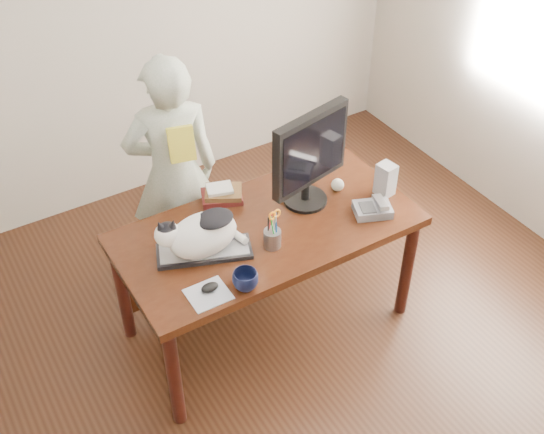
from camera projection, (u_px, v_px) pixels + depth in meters
The scene contains 16 objects.
room at pixel (341, 197), 2.83m from camera, with size 4.50×4.50×4.50m.
desk at pixel (260, 239), 3.76m from camera, with size 1.60×0.80×0.75m.
keyboard at pixel (204, 251), 3.44m from camera, with size 0.51×0.34×0.03m.
cat at pixel (200, 234), 3.36m from camera, with size 0.46×0.34×0.27m.
monitor at pixel (310, 155), 3.56m from camera, with size 0.50×0.29×0.56m.
pen_cup at pixel (272, 236), 3.45m from camera, with size 0.10×0.10×0.23m.
mousepad at pixel (208, 294), 3.23m from camera, with size 0.20×0.18×0.00m.
mouse at pixel (210, 287), 3.24m from camera, with size 0.09×0.06×0.04m.
coffee_mug at pixel (245, 280), 3.23m from camera, with size 0.13×0.13×0.10m, color black.
phone at pixel (373, 209), 3.68m from camera, with size 0.24×0.21×0.09m.
speaker at pixel (386, 179), 3.77m from camera, with size 0.10×0.11×0.19m.
baseball at pixel (338, 185), 3.83m from camera, with size 0.07×0.07×0.07m.
book_stack at pixel (222, 194), 3.77m from camera, with size 0.26×0.24×0.08m.
calculator at pixel (317, 162), 4.02m from camera, with size 0.18×0.21×0.06m.
person at pixel (173, 173), 3.98m from camera, with size 0.55×0.36×1.50m, color silver.
held_book at pixel (181, 144), 3.68m from camera, with size 0.16×0.12×0.20m.
Camera 1 is at (-1.40, -1.76, 3.10)m, focal length 45.00 mm.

